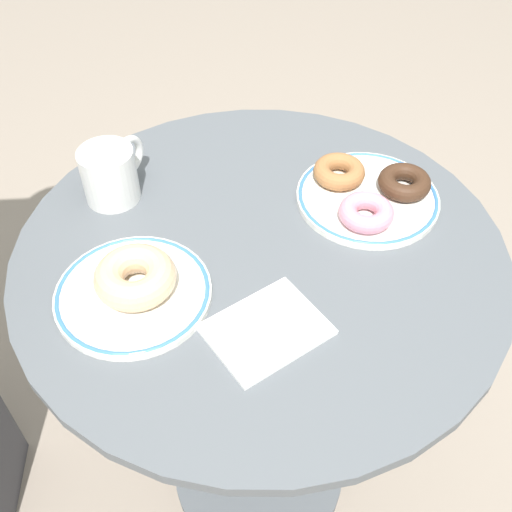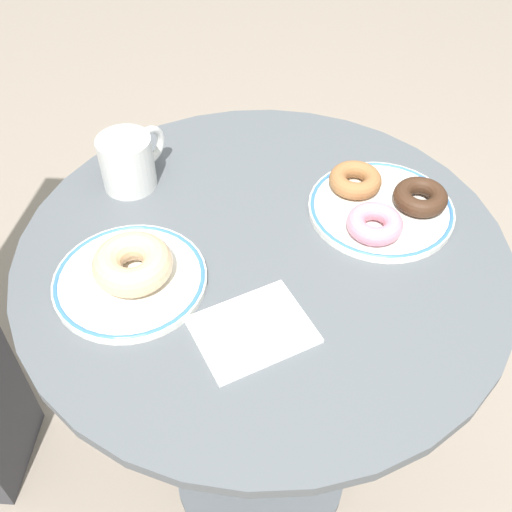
{
  "view_description": "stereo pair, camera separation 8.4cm",
  "coord_description": "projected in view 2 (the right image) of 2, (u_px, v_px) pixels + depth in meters",
  "views": [
    {
      "loc": [
        -0.18,
        -0.58,
        1.36
      ],
      "look_at": [
        -0.01,
        -0.03,
        0.75
      ],
      "focal_mm": 42.85,
      "sensor_mm": 36.0,
      "label": 1
    },
    {
      "loc": [
        -0.1,
        -0.6,
        1.36
      ],
      "look_at": [
        -0.01,
        -0.03,
        0.75
      ],
      "focal_mm": 42.85,
      "sensor_mm": 36.0,
      "label": 2
    }
  ],
  "objects": [
    {
      "name": "donut_cinnamon",
      "position": [
        355.0,
        180.0,
        0.93
      ],
      "size": [
        0.1,
        0.1,
        0.03
      ],
      "primitive_type": "torus",
      "rotation": [
        0.0,
        0.0,
        1.91
      ],
      "color": "#A36B3D",
      "rests_on": "plate_right"
    },
    {
      "name": "cafe_table",
      "position": [
        262.0,
        345.0,
        1.04
      ],
      "size": [
        0.71,
        0.71,
        0.74
      ],
      "color": "#565B60",
      "rests_on": "ground"
    },
    {
      "name": "plate_left",
      "position": [
        130.0,
        280.0,
        0.82
      ],
      "size": [
        0.21,
        0.21,
        0.01
      ],
      "color": "white",
      "rests_on": "cafe_table"
    },
    {
      "name": "plate_right",
      "position": [
        381.0,
        208.0,
        0.92
      ],
      "size": [
        0.22,
        0.22,
        0.01
      ],
      "color": "white",
      "rests_on": "cafe_table"
    },
    {
      "name": "ground_plane",
      "position": [
        260.0,
        474.0,
        1.41
      ],
      "size": [
        7.0,
        7.0,
        0.02
      ],
      "primitive_type": "cube",
      "color": "gray"
    },
    {
      "name": "coffee_mug",
      "position": [
        129.0,
        161.0,
        0.94
      ],
      "size": [
        0.1,
        0.1,
        0.09
      ],
      "color": "white",
      "rests_on": "cafe_table"
    },
    {
      "name": "donut_glazed",
      "position": [
        133.0,
        264.0,
        0.8
      ],
      "size": [
        0.14,
        0.14,
        0.04
      ],
      "primitive_type": "torus",
      "rotation": [
        0.0,
        0.0,
        2.68
      ],
      "color": "#E0B789",
      "rests_on": "plate_left"
    },
    {
      "name": "donut_pink_frosted",
      "position": [
        375.0,
        224.0,
        0.87
      ],
      "size": [
        0.11,
        0.11,
        0.03
      ],
      "primitive_type": "torus",
      "rotation": [
        0.0,
        0.0,
        4.25
      ],
      "color": "pink",
      "rests_on": "plate_right"
    },
    {
      "name": "paper_napkin",
      "position": [
        252.0,
        330.0,
        0.76
      ],
      "size": [
        0.17,
        0.15,
        0.01
      ],
      "primitive_type": "cube",
      "rotation": [
        0.0,
        0.0,
        0.33
      ],
      "color": "white",
      "rests_on": "cafe_table"
    },
    {
      "name": "donut_chocolate",
      "position": [
        420.0,
        197.0,
        0.91
      ],
      "size": [
        0.11,
        0.11,
        0.03
      ],
      "primitive_type": "torus",
      "rotation": [
        0.0,
        0.0,
        5.45
      ],
      "color": "#422819",
      "rests_on": "plate_right"
    }
  ]
}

